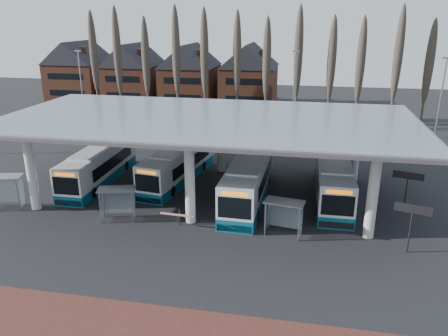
% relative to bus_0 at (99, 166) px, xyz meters
% --- Properties ---
extents(ground, '(140.00, 140.00, 0.00)m').
position_rel_bus_0_xyz_m(ground, '(9.86, -8.76, -1.45)').
color(ground, black).
rests_on(ground, ground).
extents(station_canopy, '(32.00, 16.00, 6.34)m').
position_rel_bus_0_xyz_m(station_canopy, '(9.86, -0.76, 4.23)').
color(station_canopy, '#BABAB5').
rests_on(station_canopy, ground).
extents(poplar_row, '(45.10, 1.10, 14.50)m').
position_rel_bus_0_xyz_m(poplar_row, '(9.86, 24.24, 7.32)').
color(poplar_row, '#473D33').
rests_on(poplar_row, ground).
extents(townhouse_row, '(36.80, 10.30, 12.25)m').
position_rel_bus_0_xyz_m(townhouse_row, '(-5.89, 35.24, 4.49)').
color(townhouse_row, brown).
rests_on(townhouse_row, ground).
extents(lamp_post_a, '(0.80, 0.16, 10.17)m').
position_rel_bus_0_xyz_m(lamp_post_a, '(-8.14, 13.24, 3.88)').
color(lamp_post_a, slate).
rests_on(lamp_post_a, ground).
extents(lamp_post_b, '(0.80, 0.16, 10.17)m').
position_rel_bus_0_xyz_m(lamp_post_b, '(15.86, 17.24, 3.88)').
color(lamp_post_b, slate).
rests_on(lamp_post_b, ground).
extents(lamp_post_c, '(0.80, 0.16, 10.17)m').
position_rel_bus_0_xyz_m(lamp_post_c, '(29.86, 11.24, 3.88)').
color(lamp_post_c, slate).
rests_on(lamp_post_c, ground).
extents(bus_0, '(2.51, 11.11, 3.08)m').
position_rel_bus_0_xyz_m(bus_0, '(0.00, 0.00, 0.00)').
color(bus_0, silver).
rests_on(bus_0, ground).
extents(bus_1, '(3.95, 11.24, 3.06)m').
position_rel_bus_0_xyz_m(bus_1, '(6.67, 1.58, -0.01)').
color(bus_1, silver).
rests_on(bus_1, ground).
extents(bus_2, '(2.85, 12.01, 3.32)m').
position_rel_bus_0_xyz_m(bus_2, '(13.30, -1.41, 0.11)').
color(bus_2, silver).
rests_on(bus_2, ground).
extents(bus_3, '(2.62, 11.65, 3.23)m').
position_rel_bus_0_xyz_m(bus_3, '(19.76, 0.22, 0.07)').
color(bus_3, silver).
rests_on(bus_3, ground).
extents(shelter_0, '(3.02, 2.01, 2.57)m').
position_rel_bus_0_xyz_m(shelter_0, '(-4.38, -6.50, 0.42)').
color(shelter_0, gray).
rests_on(shelter_0, ground).
extents(shelter_1, '(2.80, 1.88, 2.38)m').
position_rel_bus_0_xyz_m(shelter_1, '(4.70, -6.77, 0.28)').
color(shelter_1, gray).
rests_on(shelter_1, ground).
extents(shelter_2, '(2.76, 1.71, 2.39)m').
position_rel_bus_0_xyz_m(shelter_2, '(16.38, -6.88, 0.29)').
color(shelter_2, gray).
rests_on(shelter_2, ground).
extents(info_sign_0, '(2.07, 0.74, 3.17)m').
position_rel_bus_0_xyz_m(info_sign_0, '(23.96, -7.89, 1.21)').
color(info_sign_0, black).
rests_on(info_sign_0, ground).
extents(info_sign_1, '(2.07, 0.67, 3.15)m').
position_rel_bus_0_xyz_m(info_sign_1, '(24.89, -1.77, 1.19)').
color(info_sign_1, black).
rests_on(info_sign_1, ground).
extents(barrier, '(2.38, 0.72, 1.19)m').
position_rel_bus_0_xyz_m(barrier, '(9.23, -7.34, -0.53)').
color(barrier, black).
rests_on(barrier, ground).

